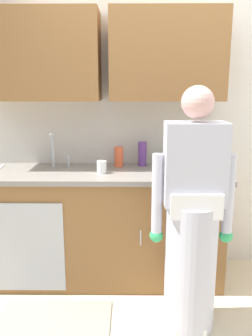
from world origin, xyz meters
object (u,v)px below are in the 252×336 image
(person_at_sink, at_px, (192,231))
(cup_by_sink, at_px, (102,167))
(bottle_soap, at_px, (119,157))
(bottle_water_tall, at_px, (142,154))
(bottle_dish_liquid, at_px, (169,154))
(sink, at_px, (55,172))

(person_at_sink, xyz_separation_m, cup_by_sink, (-0.63, 0.57, 0.30))
(bottle_soap, bearing_deg, bottle_water_tall, 9.42)
(person_at_sink, height_order, bottle_soap, person_at_sink)
(person_at_sink, bearing_deg, bottle_dish_liquid, 95.34)
(bottle_water_tall, height_order, cup_by_sink, bottle_water_tall)
(sink, height_order, cup_by_sink, sink)
(bottle_soap, bearing_deg, cup_by_sink, -118.54)
(sink, relative_size, bottle_dish_liquid, 2.13)
(bottle_water_tall, bearing_deg, bottle_soap, -170.58)
(bottle_soap, height_order, cup_by_sink, bottle_soap)
(cup_by_sink, bearing_deg, sink, 168.59)
(bottle_water_tall, xyz_separation_m, cup_by_sink, (-0.33, -0.27, -0.06))
(sink, distance_m, cup_by_sink, 0.41)
(sink, relative_size, bottle_soap, 2.91)
(person_at_sink, height_order, bottle_water_tall, person_at_sink)
(bottle_water_tall, height_order, bottle_soap, bottle_water_tall)
(sink, distance_m, bottle_water_tall, 0.76)
(bottle_dish_liquid, height_order, cup_by_sink, bottle_dish_liquid)
(bottle_water_tall, xyz_separation_m, bottle_soap, (-0.20, -0.03, -0.02))
(sink, bearing_deg, bottle_water_tall, 14.82)
(bottle_dish_liquid, distance_m, cup_by_sink, 0.60)
(bottle_dish_liquid, bearing_deg, cup_by_sink, -158.83)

